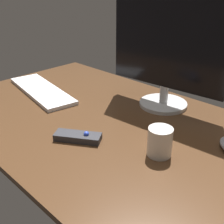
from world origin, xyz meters
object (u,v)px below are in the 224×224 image
(keyboard, at_px, (41,90))
(coffee_mug, at_px, (160,142))
(media_remote, at_px, (78,137))
(monitor, at_px, (168,47))

(keyboard, bearing_deg, coffee_mug, 7.07)
(keyboard, bearing_deg, media_remote, -8.78)
(monitor, bearing_deg, keyboard, -155.81)
(keyboard, bearing_deg, monitor, 39.00)
(keyboard, distance_m, coffee_mug, 0.71)
(monitor, bearing_deg, coffee_mug, -61.52)
(monitor, relative_size, coffee_mug, 5.43)
(monitor, relative_size, keyboard, 1.08)
(monitor, distance_m, media_remote, 0.50)
(keyboard, distance_m, media_remote, 0.49)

